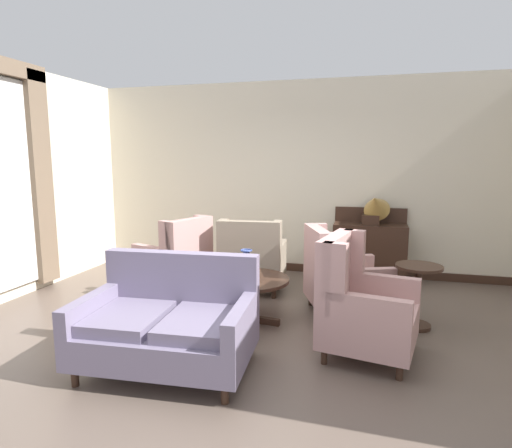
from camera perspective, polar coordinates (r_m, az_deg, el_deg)
The scene contains 14 objects.
ground at distance 4.25m, azimuth -1.90°, elevation -15.87°, with size 9.07×9.07×0.00m, color brown.
wall_back at distance 6.65m, azimuth 5.18°, elevation 6.18°, with size 6.64×0.08×2.95m, color beige.
wall_left at distance 6.31m, azimuth -28.99°, elevation 4.98°, with size 0.08×4.00×2.95m, color beige.
baseboard_back at distance 6.81m, azimuth 4.94°, elevation -5.80°, with size 6.48×0.03×0.12m, color #382319.
coffee_table at distance 4.65m, azimuth -1.02°, elevation -8.32°, with size 0.89×0.89×0.49m.
porcelain_vase at distance 4.54m, azimuth -1.32°, elevation -5.74°, with size 0.20×0.20×0.33m.
settee at distance 3.76m, azimuth -11.69°, elevation -13.02°, with size 1.48×1.00×0.94m.
armchair_foreground_right at distance 4.99m, azimuth 11.19°, elevation -7.07°, with size 1.07×1.00×1.00m.
armchair_near_sideboard at distance 5.70m, azimuth -0.46°, elevation -4.91°, with size 0.88×0.91×0.99m.
armchair_far_left at distance 3.99m, azimuth 13.91°, elevation -10.67°, with size 0.92×0.93×1.09m.
armchair_near_window at distance 5.70m, azimuth -10.54°, elevation -4.85°, with size 0.98×0.95×1.02m.
side_table at distance 4.79m, azimuth 20.95°, elevation -8.36°, with size 0.48×0.48×0.68m.
sideboard at distance 6.39m, azimuth 15.01°, elevation -3.19°, with size 1.03×0.42×1.06m.
gramophone at distance 6.20m, azimuth 15.71°, elevation 2.30°, with size 0.44×0.54×0.55m.
Camera 1 is at (1.12, -3.69, 1.77)m, focal length 29.69 mm.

